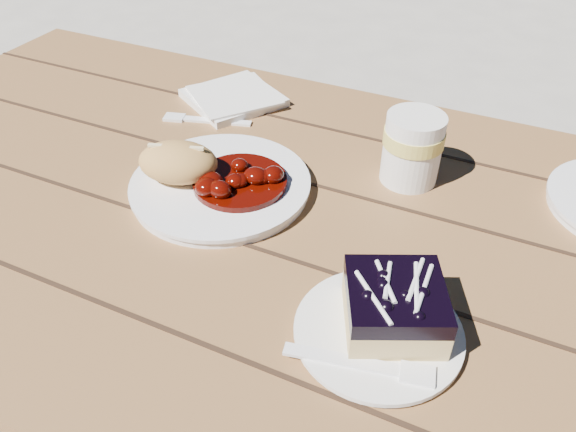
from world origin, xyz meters
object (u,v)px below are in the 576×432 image
at_px(blueberry_cake, 394,305).
at_px(bread_roll, 178,162).
at_px(picnic_table, 421,341).
at_px(main_plate, 221,186).
at_px(dessert_plate, 378,333).
at_px(second_cup, 412,149).

bearing_deg(blueberry_cake, bread_roll, 136.17).
height_order(picnic_table, bread_roll, bread_roll).
relative_size(bread_roll, blueberry_cake, 0.84).
distance_m(main_plate, dessert_plate, 0.33).
bearing_deg(picnic_table, second_cup, 119.00).
height_order(picnic_table, blueberry_cake, blueberry_cake).
bearing_deg(second_cup, blueberry_cake, -77.86).
relative_size(main_plate, dessert_plate, 1.44).
bearing_deg(main_plate, blueberry_cake, -25.56).
distance_m(main_plate, second_cup, 0.28).
height_order(picnic_table, dessert_plate, dessert_plate).
distance_m(main_plate, bread_roll, 0.07).
relative_size(blueberry_cake, second_cup, 1.29).
height_order(main_plate, dessert_plate, main_plate).
relative_size(picnic_table, blueberry_cake, 14.71).
bearing_deg(blueberry_cake, main_plate, 129.81).
relative_size(dessert_plate, second_cup, 1.69).
height_order(bread_roll, blueberry_cake, bread_roll).
distance_m(blueberry_cake, second_cup, 0.30).
distance_m(picnic_table, main_plate, 0.37).
xyz_separation_m(picnic_table, bread_roll, (-0.38, -0.01, 0.21)).
distance_m(picnic_table, second_cup, 0.28).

